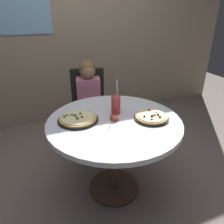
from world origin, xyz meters
TOP-DOWN VIEW (x-y plane):
  - ground_plane at (0.00, 0.00)m, footprint 8.00×8.00m
  - wall_with_window at (-0.00, 1.71)m, footprint 5.20×0.14m
  - dining_table at (0.00, 0.00)m, footprint 1.12×1.12m
  - chair_wooden at (0.02, 0.89)m, footprint 0.48×0.48m
  - diner_child at (-0.02, 0.71)m, footprint 0.33×0.43m
  - pizza_veggie at (-0.28, 0.10)m, footprint 0.33×0.33m
  - pizza_cheese at (0.30, -0.10)m, footprint 0.29×0.29m
  - soda_cup at (0.06, 0.12)m, footprint 0.08×0.08m
  - sauce_bowl at (-0.00, -0.00)m, footprint 0.07×0.07m

SIDE VIEW (x-z plane):
  - ground_plane at x=0.00m, z-range 0.00..0.00m
  - diner_child at x=-0.02m, z-range -0.06..1.02m
  - chair_wooden at x=0.02m, z-range 0.06..1.01m
  - dining_table at x=0.00m, z-range 0.27..1.02m
  - pizza_cheese at x=0.30m, z-range 0.74..0.79m
  - pizza_veggie at x=-0.28m, z-range 0.74..0.79m
  - sauce_bowl at x=0.00m, z-range 0.75..0.79m
  - soda_cup at x=0.06m, z-range 0.68..0.98m
  - wall_with_window at x=0.00m, z-range 0.00..2.90m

